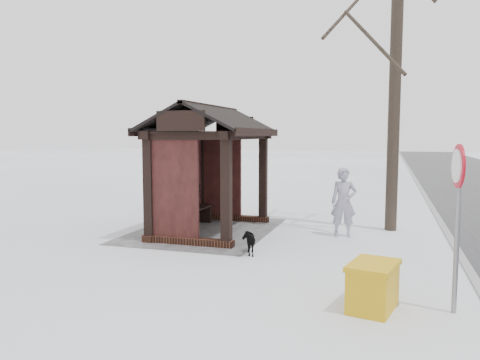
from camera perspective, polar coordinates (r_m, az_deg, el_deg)
name	(u,v)px	position (r m, az deg, el deg)	size (l,w,h in m)	color
ground	(212,231)	(11.63, -3.41, -6.26)	(120.00, 120.00, 0.00)	white
kerb	(455,247)	(10.97, 24.75, -7.43)	(120.00, 0.15, 0.06)	gray
trampled_patch	(205,230)	(11.70, -4.34, -6.15)	(4.20, 3.20, 0.02)	gray
bus_shelter	(206,143)	(11.44, -4.22, 4.47)	(3.60, 2.40, 3.09)	#321A12
pedestrian	(344,202)	(11.16, 12.53, -2.67)	(0.59, 0.39, 1.61)	#9892AB
dog	(248,241)	(9.36, 0.98, -7.47)	(0.29, 0.64, 0.54)	black
grit_bin	(373,286)	(6.76, 15.89, -12.30)	(0.95, 0.75, 0.65)	#CE990C
road_sign	(458,192)	(6.74, 25.00, -1.28)	(0.58, 0.11, 2.26)	gray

